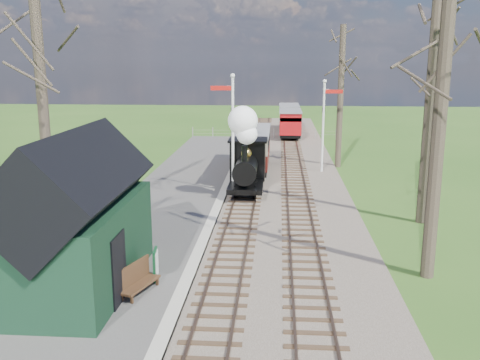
# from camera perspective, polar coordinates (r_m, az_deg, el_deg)

# --- Properties ---
(distant_hills) EXTENTS (114.40, 48.00, 22.02)m
(distant_hills) POSITION_cam_1_polar(r_m,az_deg,el_deg) (78.55, 3.83, -4.31)
(distant_hills) COLOR #385B23
(distant_hills) RESTS_ON ground
(ballast_bed) EXTENTS (8.00, 60.00, 0.10)m
(ballast_bed) POSITION_cam_1_polar(r_m,az_deg,el_deg) (33.40, 3.55, 0.92)
(ballast_bed) COLOR brown
(ballast_bed) RESTS_ON ground
(track_near) EXTENTS (1.60, 60.00, 0.15)m
(track_near) POSITION_cam_1_polar(r_m,az_deg,el_deg) (33.43, 1.32, 1.04)
(track_near) COLOR brown
(track_near) RESTS_ON ground
(track_far) EXTENTS (1.60, 60.00, 0.15)m
(track_far) POSITION_cam_1_polar(r_m,az_deg,el_deg) (33.41, 5.78, 0.97)
(track_far) COLOR brown
(track_far) RESTS_ON ground
(platform) EXTENTS (5.00, 44.00, 0.20)m
(platform) POSITION_cam_1_polar(r_m,az_deg,el_deg) (26.12, -7.26, -2.44)
(platform) COLOR #474442
(platform) RESTS_ON ground
(coping_strip) EXTENTS (0.40, 44.00, 0.21)m
(coping_strip) POSITION_cam_1_polar(r_m,az_deg,el_deg) (25.77, -2.24, -2.54)
(coping_strip) COLOR #B2AD9E
(coping_strip) RESTS_ON ground
(station_shed) EXTENTS (3.25, 6.30, 4.78)m
(station_shed) POSITION_cam_1_polar(r_m,az_deg,el_deg) (16.50, -17.03, -4.19)
(station_shed) COLOR black
(station_shed) RESTS_ON platform
(semaphore_near) EXTENTS (1.22, 0.24, 6.22)m
(semaphore_near) POSITION_cam_1_polar(r_m,az_deg,el_deg) (26.99, -0.92, 5.79)
(semaphore_near) COLOR silver
(semaphore_near) RESTS_ON ground
(semaphore_far) EXTENTS (1.22, 0.24, 5.72)m
(semaphore_far) POSITION_cam_1_polar(r_m,az_deg,el_deg) (33.00, 9.01, 6.45)
(semaphore_far) COLOR silver
(semaphore_far) RESTS_ON ground
(bare_trees) EXTENTS (15.51, 22.39, 12.00)m
(bare_trees) POSITION_cam_1_polar(r_m,az_deg,el_deg) (20.86, 3.44, 8.06)
(bare_trees) COLOR #382D23
(bare_trees) RESTS_ON ground
(fence_line) EXTENTS (12.60, 0.08, 1.00)m
(fence_line) POSITION_cam_1_polar(r_m,az_deg,el_deg) (47.14, 2.54, 5.05)
(fence_line) COLOR slate
(fence_line) RESTS_ON ground
(locomotive) EXTENTS (1.83, 4.26, 4.56)m
(locomotive) POSITION_cam_1_polar(r_m,az_deg,el_deg) (27.16, 0.68, 2.59)
(locomotive) COLOR black
(locomotive) RESTS_ON ground
(coach) EXTENTS (2.13, 7.30, 2.24)m
(coach) POSITION_cam_1_polar(r_m,az_deg,el_deg) (33.23, 1.34, 3.49)
(coach) COLOR black
(coach) RESTS_ON ground
(red_carriage_a) EXTENTS (1.92, 4.75, 2.02)m
(red_carriage_a) POSITION_cam_1_polar(r_m,az_deg,el_deg) (47.29, 5.36, 6.08)
(red_carriage_a) COLOR black
(red_carriage_a) RESTS_ON ground
(red_carriage_b) EXTENTS (1.92, 4.75, 2.02)m
(red_carriage_b) POSITION_cam_1_polar(r_m,az_deg,el_deg) (52.75, 5.25, 6.78)
(red_carriage_b) COLOR black
(red_carriage_b) RESTS_ON ground
(sign_board) EXTENTS (0.16, 0.67, 0.98)m
(sign_board) POSITION_cam_1_polar(r_m,az_deg,el_deg) (17.02, -8.98, -8.87)
(sign_board) COLOR #0F4924
(sign_board) RESTS_ON platform
(bench) EXTENTS (0.94, 1.64, 0.90)m
(bench) POSITION_cam_1_polar(r_m,az_deg,el_deg) (16.23, -10.98, -10.32)
(bench) COLOR #472C19
(bench) RESTS_ON platform
(person) EXTENTS (0.34, 0.50, 1.35)m
(person) POSITION_cam_1_polar(r_m,az_deg,el_deg) (17.40, -11.62, -7.83)
(person) COLOR #1B2331
(person) RESTS_ON platform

